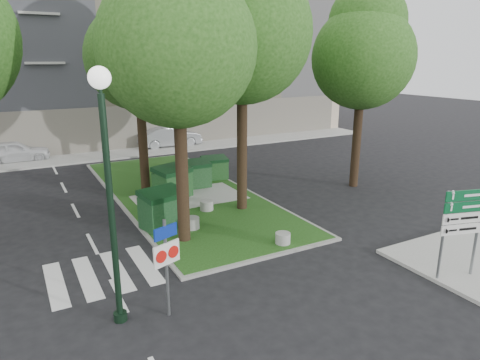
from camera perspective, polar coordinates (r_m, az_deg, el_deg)
ground at (r=14.49m, az=1.95°, el=-10.70°), size 120.00×120.00×0.00m
median_island at (r=21.41m, az=-7.81°, el=-1.71°), size 6.00×16.00×0.12m
median_kerb at (r=21.41m, az=-7.81°, el=-1.74°), size 6.30×16.30×0.10m
sidewalk_corner at (r=16.49m, az=28.90°, el=-9.15°), size 5.00×4.00×0.12m
building_sidewalk at (r=31.04m, az=-15.68°, el=3.37°), size 42.00×3.00×0.12m
zebra_crossing at (r=14.49m, az=-14.36°, el=-11.20°), size 5.00×3.00×0.01m
apartment_building at (r=37.75m, az=-19.39°, el=17.36°), size 41.00×12.00×16.00m
tree_median_near_left at (r=14.68m, az=-8.21°, el=19.00°), size 5.20×5.20×10.53m
tree_median_near_right at (r=18.01m, az=0.46°, el=20.68°), size 5.60×5.60×11.46m
tree_median_mid at (r=20.99m, az=-13.39°, el=16.85°), size 4.80×4.80×9.99m
tree_median_far at (r=24.91m, az=-8.05°, el=19.99°), size 5.80×5.80×11.93m
tree_street_right at (r=22.57m, az=16.22°, el=16.57°), size 5.00×5.00×10.06m
dumpster_a at (r=16.91m, az=-10.26°, el=-3.80°), size 1.89×1.53×1.54m
dumpster_b at (r=20.37m, az=-8.97°, el=-0.31°), size 1.97×1.68×1.55m
dumpster_c at (r=21.93m, az=-6.02°, el=0.77°), size 1.52×1.08×1.40m
dumpster_d at (r=23.40m, az=-3.39°, el=1.62°), size 1.46×1.10×1.25m
bollard_left at (r=16.77m, az=-6.47°, el=-5.71°), size 0.61×0.61×0.43m
bollard_right at (r=15.46m, az=5.73°, el=-7.72°), size 0.54×0.54×0.39m
bollard_mid at (r=18.69m, az=-4.47°, el=-3.37°), size 0.59×0.59×0.42m
litter_bin at (r=25.10m, az=-4.68°, el=1.96°), size 0.38×0.38×0.67m
street_lamp at (r=10.38m, az=-17.24°, el=1.21°), size 0.51×0.51×6.34m
traffic_sign_pole at (r=11.08m, az=-9.85°, el=-9.86°), size 0.77×0.31×2.68m
directional_sign at (r=14.15m, az=27.51°, el=-4.73°), size 1.33×0.42×2.74m
car_white at (r=31.18m, az=-27.86°, el=3.39°), size 4.20×1.69×1.43m
car_silver at (r=32.92m, az=-9.39°, el=5.73°), size 4.79×1.74×1.57m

